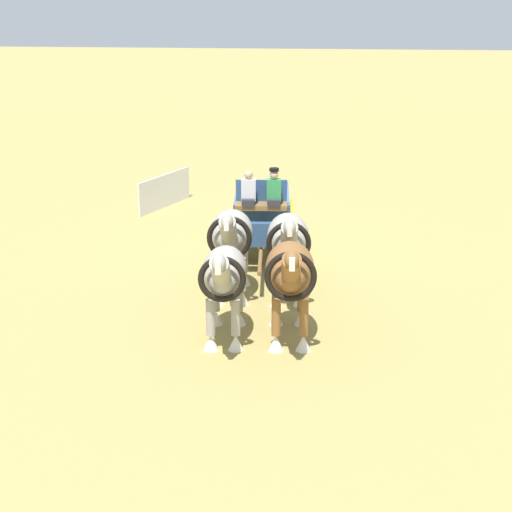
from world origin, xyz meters
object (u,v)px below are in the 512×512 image
at_px(draft_horse_rear_near, 288,240).
at_px(draft_horse_rear_off, 231,236).
at_px(draft_horse_lead_off, 224,276).
at_px(draft_horse_lead_near, 290,273).
at_px(show_wagon, 262,212).

distance_m(draft_horse_rear_near, draft_horse_rear_off, 1.30).
distance_m(draft_horse_rear_off, draft_horse_lead_off, 2.62).
bearing_deg(draft_horse_rear_off, draft_horse_rear_near, 97.07).
xyz_separation_m(draft_horse_lead_near, draft_horse_lead_off, (0.18, -1.29, -0.07)).
xyz_separation_m(draft_horse_rear_off, draft_horse_lead_near, (2.42, 1.61, -0.02)).
height_order(show_wagon, draft_horse_lead_off, show_wagon).
bearing_deg(draft_horse_lead_near, draft_horse_lead_off, -82.18).
bearing_deg(draft_horse_lead_near, show_wagon, -166.86).
xyz_separation_m(draft_horse_rear_near, draft_horse_lead_off, (2.75, -0.96, -0.02)).
relative_size(show_wagon, draft_horse_rear_off, 1.97).
relative_size(draft_horse_rear_near, draft_horse_lead_near, 1.07).
bearing_deg(show_wagon, draft_horse_rear_near, 17.34).
bearing_deg(draft_horse_lead_off, show_wagon, -178.77).
bearing_deg(draft_horse_lead_off, draft_horse_rear_off, -172.82).
height_order(draft_horse_rear_near, draft_horse_rear_off, draft_horse_rear_off).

